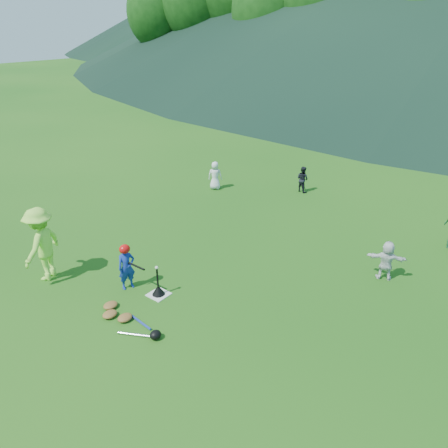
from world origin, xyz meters
name	(u,v)px	position (x,y,z in m)	size (l,w,h in m)	color
ground	(159,295)	(0.00, 0.00, 0.00)	(120.00, 120.00, 0.00)	#185313
home_plate	(159,294)	(0.00, 0.00, 0.01)	(0.45, 0.45, 0.02)	silver
baseball	(157,268)	(0.00, 0.00, 0.74)	(0.08, 0.08, 0.08)	white
batter_child	(127,267)	(-0.80, -0.22, 0.56)	(0.41, 0.27, 1.13)	navy
adult_coach	(42,244)	(-2.73, -1.14, 0.93)	(1.21, 0.69, 1.87)	#A5F447
fielder_a	(215,176)	(-3.35, 6.29, 0.53)	(0.52, 0.34, 1.06)	silver
fielder_b	(302,179)	(-0.62, 8.05, 0.48)	(0.47, 0.37, 0.97)	black
fielder_d	(386,260)	(3.91, 3.93, 0.51)	(0.94, 0.30, 1.02)	silver
batting_tee	(158,290)	(0.00, 0.00, 0.13)	(0.30, 0.30, 0.68)	black
batter_gear	(125,250)	(-0.77, -0.22, 1.02)	(0.73, 0.26, 0.49)	red
equipment_pile	(124,318)	(0.11, -1.12, 0.07)	(1.80, 0.68, 0.19)	olive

